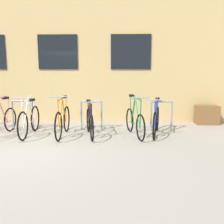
{
  "coord_description": "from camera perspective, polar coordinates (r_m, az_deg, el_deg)",
  "views": [
    {
      "loc": [
        2.04,
        -4.92,
        1.63
      ],
      "look_at": [
        1.84,
        1.6,
        0.58
      ],
      "focal_mm": 38.81,
      "sensor_mm": 36.0,
      "label": 1
    }
  ],
  "objects": [
    {
      "name": "bicycle_white",
      "position": [
        6.79,
        -18.88,
        -1.85
      ],
      "size": [
        0.44,
        1.73,
        1.07
      ],
      "color": "black",
      "rests_on": "ground"
    },
    {
      "name": "bike_rack",
      "position": [
        7.14,
        -12.89,
        0.03
      ],
      "size": [
        6.63,
        0.05,
        0.86
      ],
      "color": "gray",
      "rests_on": "ground"
    },
    {
      "name": "bicycle_pink",
      "position": [
        6.99,
        -24.87,
        -1.99
      ],
      "size": [
        0.44,
        1.77,
        1.07
      ],
      "color": "black",
      "rests_on": "ground"
    },
    {
      "name": "planter_box",
      "position": [
        8.37,
        21.43,
        -0.62
      ],
      "size": [
        0.7,
        0.44,
        0.6
      ],
      "primitive_type": "cube",
      "color": "brown",
      "rests_on": "ground"
    },
    {
      "name": "bicycle_green",
      "position": [
        6.38,
        5.37,
        -2.16
      ],
      "size": [
        0.53,
        1.63,
        1.08
      ],
      "color": "black",
      "rests_on": "ground"
    },
    {
      "name": "ground_plane",
      "position": [
        5.57,
        -20.01,
        -8.43
      ],
      "size": [
        42.0,
        42.0,
        0.0
      ],
      "primitive_type": "plane",
      "color": "#9E998E"
    },
    {
      "name": "bicycle_blue",
      "position": [
        6.55,
        10.33,
        -1.95
      ],
      "size": [
        0.52,
        1.65,
        1.01
      ],
      "color": "black",
      "rests_on": "ground"
    },
    {
      "name": "bicycle_black",
      "position": [
        6.37,
        -5.25,
        -2.33
      ],
      "size": [
        0.51,
        1.62,
        0.97
      ],
      "color": "black",
      "rests_on": "ground"
    },
    {
      "name": "storefront_building",
      "position": [
        12.02,
        -8.2,
        12.92
      ],
      "size": [
        28.0,
        7.43,
        4.87
      ],
      "color": "tan",
      "rests_on": "ground"
    },
    {
      "name": "bicycle_orange",
      "position": [
        6.49,
        -11.51,
        -1.97
      ],
      "size": [
        0.44,
        1.73,
        1.1
      ],
      "color": "black",
      "rests_on": "ground"
    }
  ]
}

